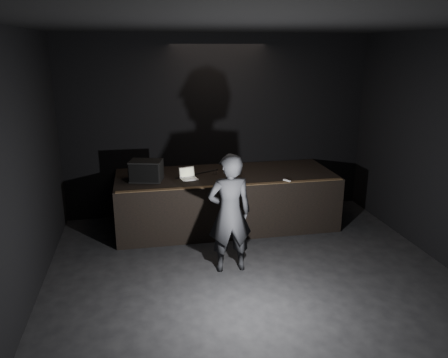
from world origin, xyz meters
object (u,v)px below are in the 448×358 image
Objects in this scene: beer_can at (233,178)px; person at (230,213)px; stage_monitor at (146,171)px; stage_riser at (226,200)px; laptop at (188,176)px.

person is (-0.31, -1.18, -0.17)m from beer_can.
stage_monitor reaches higher than beer_can.
beer_can is 0.09× the size of person.
person reaches higher than stage_riser.
beer_can is at bearing -0.69° from stage_monitor.
stage_monitor is 1.53m from beer_can.
laptop is at bearing 152.59° from beer_can.
person is (-0.29, -1.72, 0.41)m from stage_riser.
beer_can is at bearing -39.21° from laptop.
laptop is (0.73, -0.02, -0.13)m from stage_monitor.
beer_can is (0.74, -0.38, 0.03)m from laptop.
laptop reaches higher than beer_can.
person reaches higher than laptop.
stage_monitor reaches higher than stage_riser.
stage_riser is 6.43× the size of stage_monitor.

